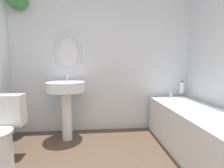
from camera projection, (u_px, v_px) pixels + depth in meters
wall_back at (98, 56)px, 2.64m from camera, size 3.00×0.29×2.40m
pedestal_sink at (66, 94)px, 2.33m from camera, size 0.55×0.55×0.95m
bathtub at (196, 131)px, 1.99m from camera, size 0.64×1.63×0.64m
shampoo_bottle at (182, 87)px, 2.68m from camera, size 0.06×0.06×0.19m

